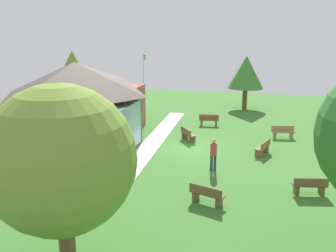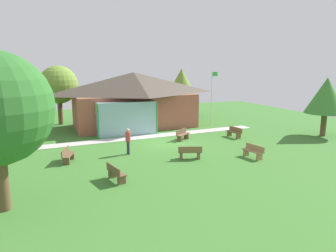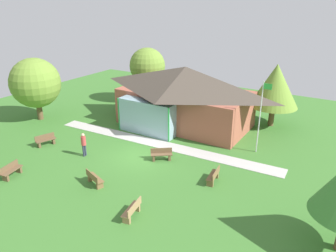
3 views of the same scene
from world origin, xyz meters
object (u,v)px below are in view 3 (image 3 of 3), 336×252
object	(u,v)px
bench_rear_near_path	(161,155)
visitor_strolling_lawn	(84,143)
tree_behind_pavilion_right	(275,86)
tree_west_hedge	(35,83)
bench_front_left	(11,171)
bench_front_center	(94,179)
tree_behind_pavilion_left	(147,66)
bench_mid_right	(214,176)
pavilion	(183,95)
flagpole	(261,114)
bench_mid_left	(46,140)
bench_front_right	(132,210)

from	to	relation	value
bench_rear_near_path	visitor_strolling_lawn	xyz separation A→B (m)	(-5.03, -2.36, 0.62)
tree_behind_pavilion_right	tree_west_hedge	distance (m)	21.08
bench_front_left	bench_rear_near_path	distance (m)	9.72
bench_front_center	visitor_strolling_lawn	distance (m)	4.20
bench_rear_near_path	tree_behind_pavilion_right	xyz separation A→B (m)	(4.70, 10.63, 3.21)
tree_behind_pavilion_right	tree_behind_pavilion_left	xyz separation A→B (m)	(-13.23, -0.01, 0.31)
bench_mid_right	bench_rear_near_path	size ratio (longest dim) A/B	1.05
pavilion	tree_behind_pavilion_left	distance (m)	7.66
bench_rear_near_path	bench_front_center	bearing A→B (deg)	34.01
bench_front_left	bench_front_center	world-z (taller)	same
flagpole	bench_front_center	distance (m)	12.11
bench_mid_left	bench_mid_right	world-z (taller)	same
bench_front_right	bench_rear_near_path	bearing A→B (deg)	8.80
bench_mid_right	tree_behind_pavilion_right	world-z (taller)	tree_behind_pavilion_right
tree_behind_pavilion_left	flagpole	bearing A→B (deg)	-23.16
bench_mid_right	tree_behind_pavilion_right	distance (m)	11.87
bench_front_center	tree_behind_pavilion_right	bearing A→B (deg)	86.86
bench_front_center	visitor_strolling_lawn	size ratio (longest dim) A/B	0.90
pavilion	bench_front_center	xyz separation A→B (m)	(0.34, -11.59, -2.28)
bench_front_center	bench_mid_left	distance (m)	7.52
bench_mid_left	tree_behind_pavilion_right	world-z (taller)	tree_behind_pavilion_right
bench_front_left	bench_front_center	distance (m)	5.55
tree_behind_pavilion_left	bench_mid_left	bearing A→B (deg)	-91.50
pavilion	tree_behind_pavilion_left	size ratio (longest dim) A/B	2.06
flagpole	bench_mid_right	bearing A→B (deg)	-100.17
bench_mid_left	tree_behind_pavilion_right	xyz separation A→B (m)	(13.58, 13.23, 3.21)
bench_rear_near_path	pavilion	bearing A→B (deg)	-109.75
pavilion	bench_mid_right	xyz separation A→B (m)	(6.34, -7.53, -2.28)
bench_front_left	bench_rear_near_path	size ratio (longest dim) A/B	1.06
visitor_strolling_lawn	bench_rear_near_path	bearing A→B (deg)	111.95
pavilion	bench_mid_left	world-z (taller)	pavilion
tree_behind_pavilion_right	tree_west_hedge	bearing A→B (deg)	-152.73
bench_front_left	bench_front_center	xyz separation A→B (m)	(5.16, 2.03, 0.00)
bench_front_right	tree_west_hedge	world-z (taller)	tree_west_hedge
bench_front_left	tree_behind_pavilion_left	distance (m)	17.93
flagpole	bench_rear_near_path	distance (m)	7.53
bench_front_left	visitor_strolling_lawn	size ratio (longest dim) A/B	0.90
bench_front_right	tree_behind_pavilion_right	bearing A→B (deg)	-19.16
bench_rear_near_path	bench_front_left	bearing A→B (deg)	8.44
bench_front_center	bench_mid_right	bearing A→B (deg)	53.41
bench_rear_near_path	tree_west_hedge	xyz separation A→B (m)	(-14.03, 0.97, 3.04)
pavilion	tree_west_hedge	distance (m)	13.33
flagpole	tree_west_hedge	world-z (taller)	tree_west_hedge
flagpole	bench_front_left	distance (m)	16.98
bench_front_left	visitor_strolling_lawn	bearing A→B (deg)	145.52
bench_mid_right	visitor_strolling_lawn	world-z (taller)	visitor_strolling_lawn
bench_rear_near_path	tree_behind_pavilion_left	bearing A→B (deg)	-87.83
tree_behind_pavilion_left	tree_west_hedge	distance (m)	11.12
bench_rear_near_path	bench_mid_left	bearing A→B (deg)	-20.27
pavilion	visitor_strolling_lawn	bearing A→B (deg)	-108.15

